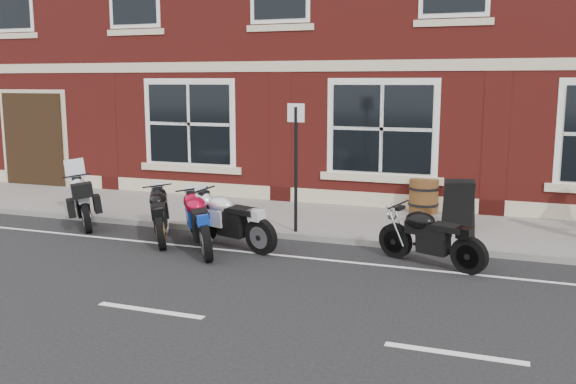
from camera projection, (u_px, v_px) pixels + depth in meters
name	position (u px, v px, depth m)	size (l,w,h in m)	color
ground	(242.00, 255.00, 11.41)	(80.00, 80.00, 0.00)	black
sidewalk	(298.00, 218.00, 14.17)	(30.00, 3.00, 0.12)	slate
kerb	(272.00, 234.00, 12.71)	(30.00, 0.16, 0.12)	slate
moto_touring_silver	(84.00, 199.00, 13.71)	(1.49, 1.62, 1.37)	black
moto_sport_red	(202.00, 220.00, 11.65)	(1.34, 1.84, 0.97)	black
moto_sport_black	(163.00, 213.00, 12.41)	(1.15, 1.81, 0.92)	black
moto_sport_silver	(230.00, 218.00, 11.85)	(2.08, 0.82, 0.97)	black
moto_naked_black	(430.00, 235.00, 10.70)	(1.91, 0.91, 0.91)	black
a_board_sign	(459.00, 205.00, 12.76)	(0.60, 0.40, 0.99)	black
barrel_planter	(424.00, 196.00, 14.43)	(0.68, 0.68, 0.76)	#492413
parking_sign	(296.00, 159.00, 12.41)	(0.36, 0.07, 2.51)	black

